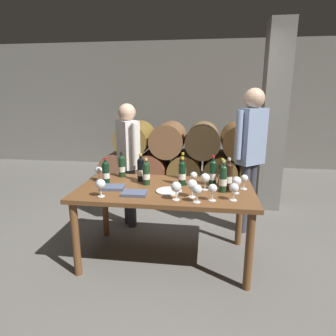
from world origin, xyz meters
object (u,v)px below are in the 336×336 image
object	(u,v)px
wine_bottle_7	(106,172)
wine_glass_0	(213,189)
dining_table	(165,197)
wine_glass_2	(176,187)
wine_glass_6	(234,188)
serving_plate	(169,191)
wine_glass_1	(101,184)
wine_bottle_6	(213,173)
sommelier_presenting	(251,148)
wine_bottle_1	(183,167)
wine_glass_7	(194,176)
wine_bottle_5	(223,178)
wine_glass_10	(99,171)
tasting_notebook	(113,187)
taster_seated_left	(128,155)
leather_ledger	(135,193)
wine_glass_9	(197,190)
wine_bottle_3	(122,166)
wine_bottle_0	(141,169)
wine_bottle_9	(228,176)
wine_glass_8	(205,178)
wine_bottle_2	(222,174)
wine_glass_5	(192,185)
wine_glass_3	(237,182)
wine_bottle_8	(146,173)
wine_glass_4	(244,179)
wine_bottle_4	(182,173)

from	to	relation	value
wine_bottle_7	wine_glass_0	world-z (taller)	wine_bottle_7
dining_table	wine_glass_2	bearing A→B (deg)	-65.65
wine_glass_6	serving_plate	bearing A→B (deg)	165.69
wine_bottle_7	wine_glass_1	distance (m)	0.39
wine_bottle_6	wine_glass_2	size ratio (longest dim) A/B	1.88
dining_table	sommelier_presenting	bearing A→B (deg)	40.01
wine_bottle_1	wine_glass_7	distance (m)	0.28
dining_table	wine_glass_2	world-z (taller)	wine_glass_2
wine_bottle_5	wine_glass_10	xyz separation A→B (m)	(-1.27, 0.19, -0.03)
tasting_notebook	taster_seated_left	world-z (taller)	taster_seated_left
leather_ledger	serving_plate	world-z (taller)	leather_ledger
wine_bottle_7	serving_plate	distance (m)	0.70
wine_bottle_6	wine_glass_9	bearing A→B (deg)	-105.53
wine_glass_9	wine_bottle_7	bearing A→B (deg)	156.43
wine_glass_2	wine_bottle_3	bearing A→B (deg)	136.31
wine_bottle_1	wine_glass_10	distance (m)	0.89
wine_bottle_0	wine_bottle_9	distance (m)	0.90
dining_table	wine_glass_1	bearing A→B (deg)	-149.20
wine_glass_10	taster_seated_left	distance (m)	0.59
wine_bottle_9	wine_glass_8	xyz separation A→B (m)	(-0.22, -0.06, -0.02)
wine_bottle_2	wine_glass_5	distance (m)	0.48
wine_bottle_1	wine_glass_6	world-z (taller)	wine_bottle_1
wine_glass_6	wine_glass_10	size ratio (longest dim) A/B	1.04
wine_bottle_7	wine_glass_3	xyz separation A→B (m)	(1.28, -0.13, -0.01)
wine_glass_2	taster_seated_left	size ratio (longest dim) A/B	0.11
wine_bottle_2	wine_bottle_5	world-z (taller)	wine_bottle_5
wine_glass_6	leather_ledger	bearing A→B (deg)	178.22
wine_bottle_9	tasting_notebook	world-z (taller)	wine_bottle_9
wine_glass_6	wine_glass_9	distance (m)	0.32
wine_bottle_6	wine_glass_7	size ratio (longest dim) A/B	2.11
wine_bottle_1	wine_glass_7	xyz separation A→B (m)	(0.13, -0.25, -0.02)
wine_bottle_5	wine_bottle_7	world-z (taller)	wine_bottle_5
wine_bottle_8	wine_glass_4	xyz separation A→B (m)	(0.96, -0.02, -0.02)
wine_glass_10	wine_glass_0	bearing A→B (deg)	-20.60
wine_glass_4	wine_glass_9	size ratio (longest dim) A/B	0.92
wine_bottle_9	wine_glass_0	xyz separation A→B (m)	(-0.15, -0.34, -0.03)
wine_glass_8	tasting_notebook	size ratio (longest dim) A/B	0.74
wine_bottle_3	wine_glass_5	world-z (taller)	wine_bottle_3
wine_glass_0	wine_glass_8	world-z (taller)	wine_glass_8
wine_glass_4	leather_ledger	size ratio (longest dim) A/B	0.66
wine_bottle_3	wine_glass_9	size ratio (longest dim) A/B	1.77
dining_table	wine_glass_4	xyz separation A→B (m)	(0.75, 0.07, 0.19)
wine_bottle_3	wine_bottle_1	bearing A→B (deg)	1.30
wine_bottle_8	wine_glass_1	xyz separation A→B (m)	(-0.33, -0.40, -0.01)
wine_glass_7	wine_bottle_9	bearing A→B (deg)	-7.41
wine_bottle_4	wine_glass_0	size ratio (longest dim) A/B	1.93
wine_bottle_8	wine_glass_1	bearing A→B (deg)	-128.97
wine_glass_9	wine_bottle_9	bearing A→B (deg)	54.80
wine_glass_8	wine_glass_5	bearing A→B (deg)	-116.47
wine_glass_3	wine_glass_4	world-z (taller)	wine_glass_3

